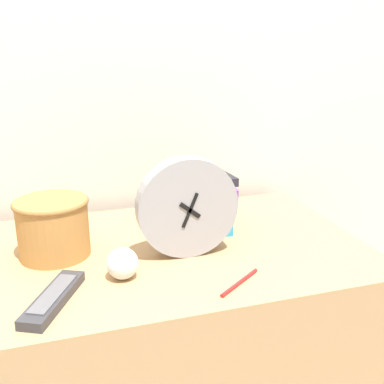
% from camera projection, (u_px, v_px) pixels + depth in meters
% --- Properties ---
extents(wall_back, '(6.00, 0.04, 2.40)m').
position_uv_depth(wall_back, '(114.00, 41.00, 1.30)').
color(wall_back, silver).
rests_on(wall_back, ground_plane).
extents(desk, '(1.09, 0.62, 0.70)m').
position_uv_depth(desk, '(150.00, 368.00, 1.22)').
color(desk, tan).
rests_on(desk, ground_plane).
extents(desk_clock, '(0.24, 0.05, 0.24)m').
position_uv_depth(desk_clock, '(187.00, 207.00, 1.05)').
color(desk_clock, '#99999E').
rests_on(desk_clock, desk).
extents(book_stack, '(0.23, 0.20, 0.15)m').
position_uv_depth(book_stack, '(192.00, 201.00, 1.22)').
color(book_stack, '#2D9ED1').
rests_on(book_stack, desk).
extents(basket, '(0.17, 0.17, 0.14)m').
position_uv_depth(basket, '(53.00, 226.00, 1.06)').
color(basket, '#B27A3D').
rests_on(basket, desk).
extents(tv_remote, '(0.13, 0.20, 0.02)m').
position_uv_depth(tv_remote, '(53.00, 298.00, 0.87)').
color(tv_remote, '#333338').
rests_on(tv_remote, desk).
extents(crumpled_paper_ball, '(0.07, 0.07, 0.07)m').
position_uv_depth(crumpled_paper_ball, '(123.00, 263.00, 0.96)').
color(crumpled_paper_ball, white).
rests_on(crumpled_paper_ball, desk).
extents(pen, '(0.12, 0.09, 0.01)m').
position_uv_depth(pen, '(240.00, 282.00, 0.95)').
color(pen, '#B21E1E').
rests_on(pen, desk).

